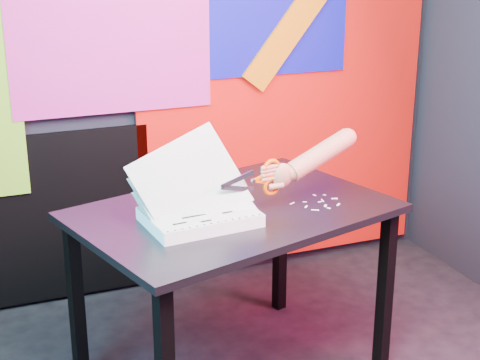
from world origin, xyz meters
name	(u,v)px	position (x,y,z in m)	size (l,w,h in m)	color
room	(299,80)	(0.00, 0.00, 1.35)	(3.01, 3.01, 2.71)	black
backdrop	(177,105)	(0.06, 1.46, 0.96)	(2.88, 0.05, 2.08)	red
work_table	(233,230)	(0.00, 0.54, 0.66)	(1.35, 1.08, 0.75)	black
printout_stack	(199,214)	(-0.17, 0.45, 0.78)	(0.47, 0.32, 0.37)	silver
scissors	(268,178)	(0.11, 0.46, 0.88)	(0.26, 0.05, 0.15)	#AAACB6
hand_forearm	(314,158)	(0.32, 0.50, 0.93)	(0.43, 0.13, 0.19)	#BA715F
paper_clippings	(320,203)	(0.34, 0.46, 0.75)	(0.21, 0.17, 0.00)	beige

